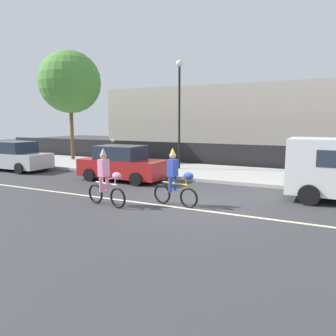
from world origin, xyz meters
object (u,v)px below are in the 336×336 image
object	(u,v)px
parade_cyclist_cobalt	(175,181)
parade_cyclist_pink	(106,181)
pedestrian_onlooker	(113,152)
parked_car_red	(122,164)
parked_car_silver	(16,157)
street_lamp_post	(179,99)

from	to	relation	value
parade_cyclist_cobalt	parade_cyclist_pink	bearing A→B (deg)	-153.87
parade_cyclist_cobalt	pedestrian_onlooker	size ratio (longest dim) A/B	1.19
parked_car_red	pedestrian_onlooker	bearing A→B (deg)	132.08
parade_cyclist_pink	parade_cyclist_cobalt	bearing A→B (deg)	26.13
pedestrian_onlooker	parade_cyclist_cobalt	bearing A→B (deg)	-41.15
parade_cyclist_pink	parked_car_silver	distance (m)	10.22
parade_cyclist_cobalt	pedestrian_onlooker	xyz separation A→B (m)	(-6.73, 5.88, 0.17)
pedestrian_onlooker	parked_car_red	bearing A→B (deg)	-47.92
parked_car_silver	street_lamp_post	size ratio (longest dim) A/B	0.70
street_lamp_post	pedestrian_onlooker	size ratio (longest dim) A/B	3.62
parked_car_red	parade_cyclist_pink	bearing A→B (deg)	-61.94
parked_car_silver	parade_cyclist_pink	bearing A→B (deg)	-23.50
parked_car_silver	parked_car_red	bearing A→B (deg)	0.38
parade_cyclist_pink	parked_car_silver	xyz separation A→B (m)	(-9.38, 4.08, -0.06)
street_lamp_post	parked_car_silver	bearing A→B (deg)	-155.42
street_lamp_post	pedestrian_onlooker	xyz separation A→B (m)	(-3.70, -1.04, -2.97)
parade_cyclist_pink	parked_car_red	distance (m)	4.67
parade_cyclist_cobalt	street_lamp_post	world-z (taller)	street_lamp_post
parked_car_silver	pedestrian_onlooker	size ratio (longest dim) A/B	2.53
parked_car_silver	parade_cyclist_cobalt	bearing A→B (deg)	-15.07
parade_cyclist_pink	street_lamp_post	xyz separation A→B (m)	(-0.98, 7.91, 3.15)
parade_cyclist_pink	pedestrian_onlooker	xyz separation A→B (m)	(-4.68, 6.88, 0.17)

